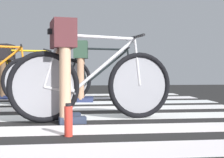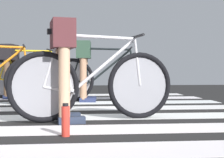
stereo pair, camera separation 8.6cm
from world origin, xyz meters
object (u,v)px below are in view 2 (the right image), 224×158
(cyclist_1_of_4, at_px, (63,56))
(cyclist_4_of_4, at_px, (10,64))
(cyclist_3_of_4, at_px, (84,63))
(bicycle_1_of_4, at_px, (93,84))
(bicycle_3_of_4, at_px, (103,78))
(water_bottle, at_px, (66,121))
(bicycle_4_of_4, at_px, (27,77))

(cyclist_1_of_4, distance_m, cyclist_4_of_4, 2.95)
(cyclist_3_of_4, distance_m, cyclist_4_of_4, 1.52)
(bicycle_1_of_4, height_order, bicycle_3_of_4, same)
(bicycle_3_of_4, distance_m, cyclist_3_of_4, 0.40)
(bicycle_1_of_4, height_order, cyclist_4_of_4, cyclist_4_of_4)
(cyclist_1_of_4, bearing_deg, water_bottle, -95.21)
(bicycle_1_of_4, xyz_separation_m, cyclist_3_of_4, (-0.09, 1.98, 0.26))
(cyclist_1_of_4, relative_size, cyclist_4_of_4, 1.04)
(bicycle_4_of_4, height_order, cyclist_4_of_4, cyclist_4_of_4)
(bicycle_1_of_4, relative_size, cyclist_4_of_4, 1.75)
(cyclist_4_of_4, bearing_deg, cyclist_1_of_4, -58.26)
(cyclist_1_of_4, distance_m, cyclist_3_of_4, 2.05)
(cyclist_1_of_4, bearing_deg, bicycle_3_of_4, 65.09)
(cyclist_3_of_4, bearing_deg, bicycle_1_of_4, -83.29)
(water_bottle, bearing_deg, cyclist_3_of_4, 86.78)
(bicycle_1_of_4, xyz_separation_m, cyclist_4_of_4, (-1.44, 2.67, 0.25))
(cyclist_1_of_4, height_order, cyclist_4_of_4, cyclist_1_of_4)
(bicycle_3_of_4, xyz_separation_m, water_bottle, (-0.46, -2.72, -0.26))
(bicycle_1_of_4, distance_m, bicycle_4_of_4, 2.85)
(bicycle_1_of_4, distance_m, water_bottle, 0.84)
(cyclist_1_of_4, xyz_separation_m, water_bottle, (0.06, -0.70, -0.54))
(bicycle_3_of_4, height_order, cyclist_4_of_4, cyclist_4_of_4)
(bicycle_1_of_4, distance_m, cyclist_3_of_4, 2.00)
(water_bottle, bearing_deg, cyclist_4_of_4, 109.22)
(bicycle_1_of_4, relative_size, cyclist_3_of_4, 1.73)
(bicycle_1_of_4, relative_size, water_bottle, 6.51)
(bicycle_1_of_4, relative_size, cyclist_1_of_4, 1.68)
(cyclist_4_of_4, bearing_deg, bicycle_3_of_4, -14.05)
(bicycle_1_of_4, xyz_separation_m, water_bottle, (-0.24, -0.76, -0.26))
(cyclist_1_of_4, bearing_deg, bicycle_4_of_4, 96.90)
(water_bottle, bearing_deg, bicycle_4_of_4, 104.73)
(cyclist_1_of_4, xyz_separation_m, cyclist_4_of_4, (-1.13, 2.73, -0.03))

